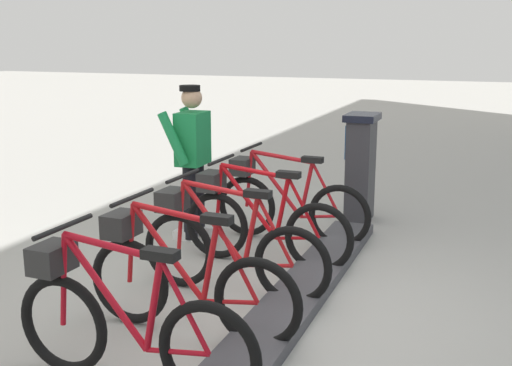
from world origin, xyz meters
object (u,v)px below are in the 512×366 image
payment_kiosk (360,165)px  bike_docked_3 (182,278)px  bike_docked_1 (259,221)px  bike_docked_4 (121,322)px  worker_near_rack (192,156)px  bike_docked_2 (225,246)px  bike_docked_0 (285,202)px

payment_kiosk → bike_docked_3: 3.53m
bike_docked_1 → bike_docked_4: 2.38m
bike_docked_1 → worker_near_rack: size_ratio=1.04×
bike_docked_4 → payment_kiosk: bearing=-97.6°
bike_docked_4 → worker_near_rack: (0.97, -2.90, 0.48)m
bike_docked_1 → worker_near_rack: (0.97, -0.53, 0.48)m
payment_kiosk → bike_docked_1: (0.57, 1.89, -0.24)m
bike_docked_2 → bike_docked_0: bearing=-90.0°
bike_docked_1 → bike_docked_3: size_ratio=1.00×
bike_docked_3 → worker_near_rack: (0.97, -2.11, 0.48)m
payment_kiosk → bike_docked_0: bearing=62.4°
bike_docked_0 → bike_docked_3: size_ratio=1.00×
bike_docked_3 → worker_near_rack: size_ratio=1.04×
payment_kiosk → worker_near_rack: 2.07m
bike_docked_2 → bike_docked_3: (0.00, 0.79, 0.00)m
payment_kiosk → bike_docked_1: 1.98m
bike_docked_1 → bike_docked_0: bearing=-90.0°
bike_docked_0 → bike_docked_4: 3.17m
bike_docked_3 → bike_docked_0: bearing=-90.0°
bike_docked_2 → bike_docked_4: size_ratio=1.00×
bike_docked_0 → bike_docked_4: same height
bike_docked_2 → bike_docked_4: same height
bike_docked_3 → payment_kiosk: bearing=-99.4°
bike_docked_1 → worker_near_rack: bearing=-28.6°
bike_docked_0 → bike_docked_1: size_ratio=1.00×
bike_docked_4 → worker_near_rack: 3.10m
bike_docked_3 → worker_near_rack: worker_near_rack is taller
bike_docked_0 → bike_docked_2: same height
bike_docked_2 → bike_docked_3: size_ratio=1.00×
payment_kiosk → bike_docked_2: (0.57, 2.68, -0.24)m
bike_docked_0 → worker_near_rack: size_ratio=1.04×
bike_docked_1 → bike_docked_4: same height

